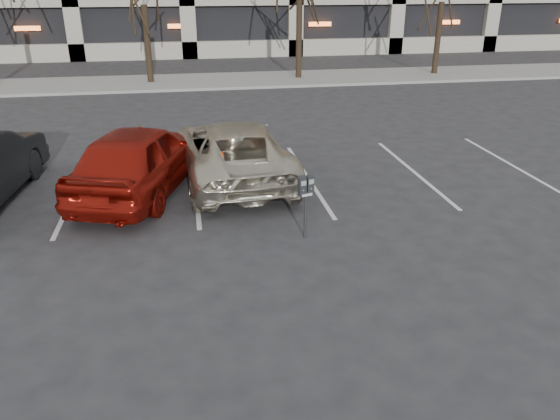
{
  "coord_description": "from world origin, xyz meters",
  "views": [
    {
      "loc": [
        -1.51,
        -10.26,
        4.69
      ],
      "look_at": [
        -0.06,
        -1.95,
        1.04
      ],
      "focal_mm": 35.0,
      "sensor_mm": 36.0,
      "label": 1
    }
  ],
  "objects": [
    {
      "name": "suv_silver",
      "position": [
        -0.46,
        2.57,
        0.73
      ],
      "size": [
        2.82,
        5.43,
        1.47
      ],
      "rotation": [
        0.0,
        0.0,
        3.22
      ],
      "color": "beige",
      "rests_on": "ground"
    },
    {
      "name": "stall_lines",
      "position": [
        -1.4,
        2.3,
        0.01
      ],
      "size": [
        16.9,
        5.2,
        0.0
      ],
      "color": "silver",
      "rests_on": "ground"
    },
    {
      "name": "ground",
      "position": [
        0.0,
        0.0,
        0.0
      ],
      "size": [
        140.0,
        140.0,
        0.0
      ],
      "primitive_type": "plane",
      "color": "#28282B",
      "rests_on": "ground"
    },
    {
      "name": "car_red",
      "position": [
        -2.63,
        2.03,
        0.82
      ],
      "size": [
        3.35,
        5.16,
        1.64
      ],
      "primitive_type": "imported",
      "rotation": [
        0.0,
        0.0,
        2.82
      ],
      "color": "maroon",
      "rests_on": "ground"
    },
    {
      "name": "sidewalk",
      "position": [
        0.0,
        16.0,
        0.06
      ],
      "size": [
        80.0,
        4.0,
        0.12
      ],
      "primitive_type": "cube",
      "color": "gray",
      "rests_on": "ground"
    },
    {
      "name": "parking_meter",
      "position": [
        0.61,
        -0.97,
        0.96
      ],
      "size": [
        0.34,
        0.22,
        1.25
      ],
      "rotation": [
        0.0,
        0.0,
        0.33
      ],
      "color": "black",
      "rests_on": "ground"
    }
  ]
}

